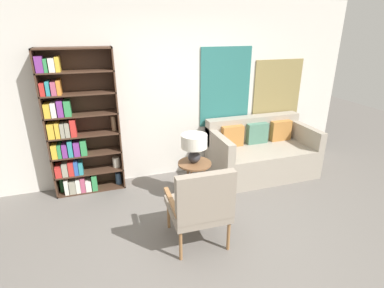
{
  "coord_description": "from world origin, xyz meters",
  "views": [
    {
      "loc": [
        -0.97,
        -2.41,
        2.29
      ],
      "look_at": [
        0.14,
        0.96,
        0.9
      ],
      "focal_mm": 28.0,
      "sensor_mm": 36.0,
      "label": 1
    }
  ],
  "objects_px": {
    "side_table": "(195,167)",
    "table_lamp": "(194,144)",
    "couch": "(260,153)",
    "bookshelf": "(75,131)",
    "armchair": "(201,204)"
  },
  "relations": [
    {
      "from": "side_table",
      "to": "table_lamp",
      "type": "distance_m",
      "value": 0.34
    },
    {
      "from": "couch",
      "to": "table_lamp",
      "type": "height_order",
      "value": "table_lamp"
    },
    {
      "from": "table_lamp",
      "to": "couch",
      "type": "bearing_deg",
      "value": 18.5
    },
    {
      "from": "couch",
      "to": "side_table",
      "type": "relative_size",
      "value": 2.96
    },
    {
      "from": "bookshelf",
      "to": "table_lamp",
      "type": "bearing_deg",
      "value": -25.89
    },
    {
      "from": "table_lamp",
      "to": "armchair",
      "type": "bearing_deg",
      "value": -104.48
    },
    {
      "from": "bookshelf",
      "to": "side_table",
      "type": "distance_m",
      "value": 1.74
    },
    {
      "from": "couch",
      "to": "table_lamp",
      "type": "relative_size",
      "value": 4.15
    },
    {
      "from": "armchair",
      "to": "side_table",
      "type": "xyz_separation_m",
      "value": [
        0.25,
        0.95,
        -0.05
      ]
    },
    {
      "from": "armchair",
      "to": "side_table",
      "type": "height_order",
      "value": "armchair"
    },
    {
      "from": "bookshelf",
      "to": "table_lamp",
      "type": "height_order",
      "value": "bookshelf"
    },
    {
      "from": "bookshelf",
      "to": "side_table",
      "type": "relative_size",
      "value": 3.65
    },
    {
      "from": "bookshelf",
      "to": "couch",
      "type": "xyz_separation_m",
      "value": [
        2.8,
        -0.3,
        -0.58
      ]
    },
    {
      "from": "armchair",
      "to": "table_lamp",
      "type": "xyz_separation_m",
      "value": [
        0.25,
        0.97,
        0.29
      ]
    },
    {
      "from": "bookshelf",
      "to": "couch",
      "type": "height_order",
      "value": "bookshelf"
    }
  ]
}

